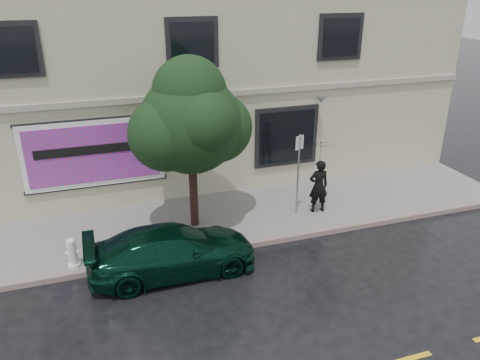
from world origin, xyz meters
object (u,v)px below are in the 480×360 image
object	(u,v)px
street_tree	(191,124)
fire_hydrant	(72,253)
pedestrian	(319,186)
car	(173,251)

from	to	relation	value
street_tree	fire_hydrant	size ratio (longest dim) A/B	5.56
pedestrian	fire_hydrant	xyz separation A→B (m)	(-7.35, -0.86, -0.46)
fire_hydrant	street_tree	bearing A→B (deg)	38.55
car	fire_hydrant	world-z (taller)	car
car	street_tree	world-z (taller)	street_tree
fire_hydrant	car	bearing A→B (deg)	0.43
street_tree	fire_hydrant	bearing A→B (deg)	-160.57
pedestrian	fire_hydrant	distance (m)	7.42
street_tree	pedestrian	bearing A→B (deg)	-5.37
pedestrian	car	bearing A→B (deg)	23.66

